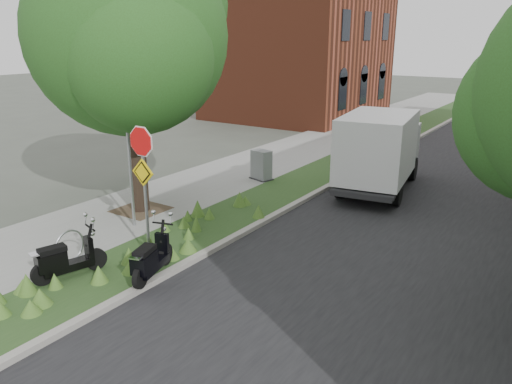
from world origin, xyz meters
TOP-DOWN VIEW (x-y plane):
  - ground at (0.00, 0.00)m, footprint 120.00×120.00m
  - sidewalk_near at (-4.25, 10.00)m, footprint 3.50×60.00m
  - verge at (-1.50, 10.00)m, footprint 2.00×60.00m
  - kerb_near at (-0.50, 10.00)m, footprint 0.20×60.00m
  - road at (3.00, 10.00)m, footprint 7.00×60.00m
  - street_tree_main at (-4.08, 2.86)m, footprint 6.21×5.54m
  - bare_post at (-3.20, 1.80)m, footprint 0.08×0.08m
  - bike_hoop at (-2.70, -0.60)m, footprint 0.06×0.78m
  - sign_assembly at (-1.40, 0.58)m, footprint 0.94×0.08m
  - brick_building at (-9.50, 22.00)m, footprint 9.40×10.40m
  - scooter_near at (-2.09, -1.26)m, footprint 0.63×1.60m
  - scooter_far at (-0.55, -0.23)m, footprint 0.67×1.61m
  - box_truck at (0.98, 9.00)m, footprint 2.71×5.27m
  - utility_cabinet at (-2.85, 7.58)m, footprint 0.90×0.71m

SIDE VIEW (x-z plane):
  - ground at x=0.00m, z-range 0.00..0.00m
  - road at x=3.00m, z-range 0.00..0.01m
  - sidewalk_near at x=-4.25m, z-range 0.00..0.12m
  - verge at x=-1.50m, z-range 0.00..0.12m
  - kerb_near at x=-0.50m, z-range 0.00..0.13m
  - bike_hoop at x=-2.70m, z-range 0.11..0.88m
  - scooter_near at x=-2.09m, z-range 0.11..0.89m
  - scooter_far at x=-0.55m, z-range 0.11..0.90m
  - utility_cabinet at x=-2.85m, z-range 0.10..1.15m
  - box_truck at x=0.98m, z-range 0.35..2.62m
  - bare_post at x=-3.20m, z-range 0.12..4.12m
  - sign_assembly at x=-1.40m, z-range 0.72..3.94m
  - brick_building at x=-9.50m, z-range 0.06..8.36m
  - street_tree_main at x=-4.08m, z-range 0.97..8.63m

